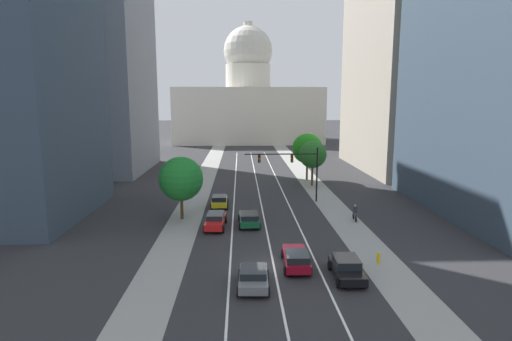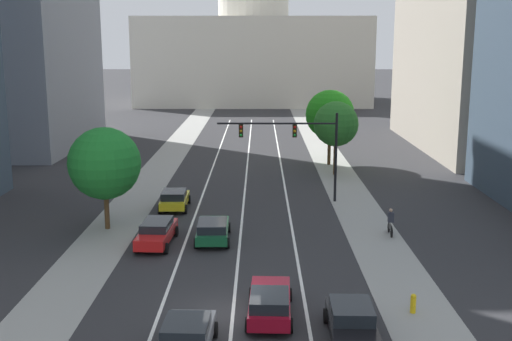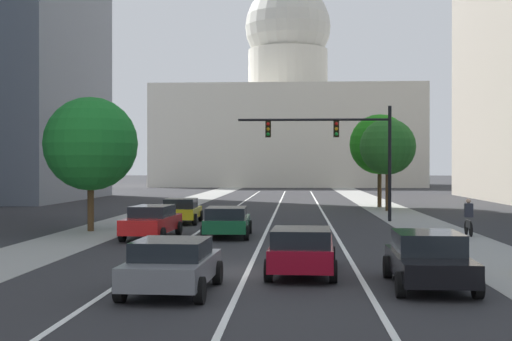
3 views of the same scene
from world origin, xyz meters
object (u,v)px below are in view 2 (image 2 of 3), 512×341
capitol_building (253,44)px  car_yellow (175,199)px  car_red (157,232)px  cyclist (391,222)px  street_tree_mid_right (330,114)px  car_green (213,229)px  car_black (352,321)px  car_crimson (270,302)px  fire_hydrant (413,303)px  street_tree_mid_left (105,163)px  traffic_signal_mast (298,140)px  street_tree_far_right (336,124)px  car_gray (187,336)px

capitol_building → car_yellow: size_ratio=10.50×
capitol_building → car_red: (-4.96, -88.88, -10.53)m
cyclist → street_tree_mid_right: bearing=5.4°
car_green → car_black: car_black is taller
capitol_building → street_tree_mid_right: 64.91m
capitol_building → cyclist: (9.40, -86.99, -10.45)m
capitol_building → car_crimson: bearing=-89.1°
fire_hydrant → street_tree_mid_left: bearing=142.5°
traffic_signal_mast → street_tree_far_right: bearing=67.8°
traffic_signal_mast → street_tree_mid_right: bearing=74.7°
car_green → street_tree_mid_right: street_tree_mid_right is taller
car_black → fire_hydrant: (3.13, 2.53, -0.29)m
street_tree_far_right → car_gray: bearing=-106.1°
car_crimson → car_black: car_black is taller
car_yellow → car_black: 22.58m
car_gray → street_tree_mid_left: (-7.03, 16.61, 3.59)m
car_red → cyclist: (14.35, 1.88, 0.08)m
street_tree_mid_right → traffic_signal_mast: bearing=-105.3°
car_green → car_gray: bearing=178.4°
street_tree_mid_right → street_tree_far_right: street_tree_mid_right is taller
car_yellow → street_tree_mid_right: size_ratio=0.56×
cyclist → street_tree_far_right: 18.68m
street_tree_mid_left → car_crimson: bearing=-52.5°
capitol_building → car_yellow: 81.62m
car_yellow → street_tree_far_right: (13.00, 12.03, 3.88)m
street_tree_mid_left → street_tree_mid_right: size_ratio=0.91×
car_gray → car_yellow: bearing=10.9°
car_red → street_tree_mid_right: bearing=-24.8°
car_yellow → car_gray: size_ratio=0.99×
car_yellow → fire_hydrant: (13.04, -17.76, -0.29)m
car_yellow → traffic_signal_mast: 10.10m
car_green → car_black: 14.42m
cyclist → fire_hydrant: bearing=175.5°
car_green → fire_hydrant: 14.16m
car_yellow → fire_hydrant: car_yellow is taller
car_gray → street_tree_far_right: bearing=-14.0°
cyclist → street_tree_mid_right: (-1.39, 22.89, 4.10)m
car_yellow → street_tree_mid_left: 7.12m
car_red → car_black: 15.72m
street_tree_mid_left → car_black: bearing=-48.4°
capitol_building → street_tree_far_right: size_ratio=6.43×
fire_hydrant → street_tree_far_right: (-0.04, 29.79, 4.16)m
car_crimson → capitol_building: bearing=3.1°
traffic_signal_mast → cyclist: size_ratio=5.22×
car_red → cyclist: cyclist is taller
car_black → cyclist: 14.76m
car_gray → street_tree_far_right: (9.70, 33.54, 3.90)m
traffic_signal_mast → street_tree_mid_right: street_tree_mid_right is taller
car_crimson → street_tree_mid_right: street_tree_mid_right is taller
car_yellow → car_crimson: 19.50m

